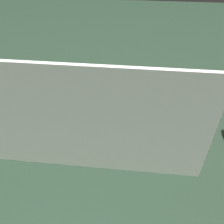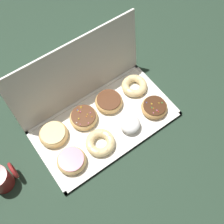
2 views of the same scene
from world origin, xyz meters
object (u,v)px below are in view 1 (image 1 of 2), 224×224
at_px(glazed_ring_donut_4, 162,140).
at_px(sprinkle_donut_5, 111,134).
at_px(cruller_donut_7, 19,128).
at_px(chocolate_frosted_donut_6, 66,131).
at_px(sprinkle_donut_3, 35,102).
at_px(powdered_filled_donut_2, 75,102).
at_px(donut_box, 94,125).
at_px(cruller_donut_1, 119,108).
at_px(pink_frosted_donut_0, 161,111).

relative_size(glazed_ring_donut_4, sprinkle_donut_5, 1.00).
bearing_deg(glazed_ring_donut_4, cruller_donut_7, -0.82).
bearing_deg(sprinkle_donut_5, chocolate_frosted_donut_6, 0.31).
xyz_separation_m(sprinkle_donut_5, cruller_donut_7, (0.26, 0.00, -0.00)).
bearing_deg(sprinkle_donut_3, powdered_filled_donut_2, -178.19).
distance_m(sprinkle_donut_3, cruller_donut_7, 0.13).
xyz_separation_m(donut_box, cruller_donut_1, (-0.07, -0.06, 0.02)).
height_order(powdered_filled_donut_2, cruller_donut_7, powdered_filled_donut_2).
relative_size(donut_box, cruller_donut_1, 4.92).
bearing_deg(powdered_filled_donut_2, sprinkle_donut_3, 1.81).
bearing_deg(sprinkle_donut_3, cruller_donut_7, 90.27).
distance_m(powdered_filled_donut_2, chocolate_frosted_donut_6, 0.14).
bearing_deg(powdered_filled_donut_2, glazed_ring_donut_4, 152.04).
bearing_deg(cruller_donut_1, sprinkle_donut_5, 86.49).
relative_size(glazed_ring_donut_4, cruller_donut_7, 1.04).
xyz_separation_m(cruller_donut_1, sprinkle_donut_5, (0.01, 0.13, 0.00)).
relative_size(donut_box, pink_frosted_donut_0, 5.06).
bearing_deg(pink_frosted_donut_0, sprinkle_donut_5, 42.79).
relative_size(pink_frosted_donut_0, cruller_donut_7, 1.01).
distance_m(glazed_ring_donut_4, cruller_donut_7, 0.39).
relative_size(donut_box, powdered_filled_donut_2, 6.84).
xyz_separation_m(sprinkle_donut_3, cruller_donut_7, (-0.00, 0.13, -0.00)).
xyz_separation_m(pink_frosted_donut_0, glazed_ring_donut_4, (0.00, 0.13, -0.00)).
bearing_deg(sprinkle_donut_3, sprinkle_donut_5, 153.26).
bearing_deg(powdered_filled_donut_2, pink_frosted_donut_0, 177.96).
xyz_separation_m(cruller_donut_1, chocolate_frosted_donut_6, (0.13, 0.13, 0.00)).
bearing_deg(cruller_donut_7, cruller_donut_1, -154.19).
relative_size(powdered_filled_donut_2, chocolate_frosted_donut_6, 0.72).
relative_size(chocolate_frosted_donut_6, cruller_donut_7, 1.04).
height_order(cruller_donut_1, powdered_filled_donut_2, powdered_filled_donut_2).
bearing_deg(sprinkle_donut_3, donut_box, 161.51).
height_order(glazed_ring_donut_4, chocolate_frosted_donut_6, same).
bearing_deg(glazed_ring_donut_4, sprinkle_donut_3, -19.16).
height_order(cruller_donut_1, sprinkle_donut_3, sprinkle_donut_3).
bearing_deg(cruller_donut_1, pink_frosted_donut_0, 178.68).
bearing_deg(cruller_donut_7, pink_frosted_donut_0, -162.26).
bearing_deg(donut_box, cruller_donut_7, 17.96).
relative_size(powdered_filled_donut_2, glazed_ring_donut_4, 0.72).
bearing_deg(cruller_donut_1, sprinkle_donut_3, -0.53).
xyz_separation_m(powdered_filled_donut_2, chocolate_frosted_donut_6, (-0.01, 0.14, -0.00)).
distance_m(powdered_filled_donut_2, cruller_donut_7, 0.19).
xyz_separation_m(pink_frosted_donut_0, chocolate_frosted_donut_6, (0.26, 0.13, -0.00)).
xyz_separation_m(powdered_filled_donut_2, sprinkle_donut_5, (-0.13, 0.13, -0.00)).
bearing_deg(pink_frosted_donut_0, glazed_ring_donut_4, 89.95).
bearing_deg(powdered_filled_donut_2, cruller_donut_1, 177.30).
relative_size(donut_box, sprinkle_donut_3, 5.21).
relative_size(cruller_donut_1, cruller_donut_7, 1.04).
distance_m(sprinkle_donut_5, cruller_donut_7, 0.26).
relative_size(cruller_donut_1, powdered_filled_donut_2, 1.39).
relative_size(cruller_donut_1, sprinkle_donut_5, 1.01).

